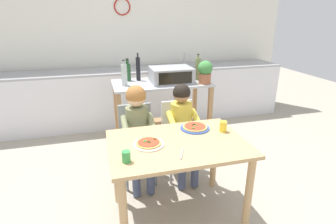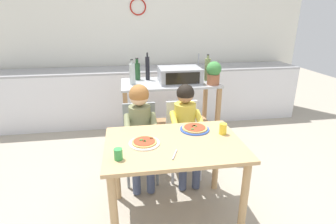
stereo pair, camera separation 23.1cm
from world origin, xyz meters
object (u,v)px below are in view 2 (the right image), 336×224
child_in_olive_shirt (140,123)px  drinking_cup_yellow (223,129)px  toaster_oven (180,75)px  bottle_slim_sauce (207,69)px  bottle_dark_olive_oil (148,68)px  pizza_plate_blue_rimmed (195,128)px  kitchen_island_cart (170,105)px  dining_chair_left (140,136)px  pizza_plate_white (144,143)px  potted_herb_plant (214,72)px  drinking_cup_green (118,154)px  dining_table (174,155)px  serving_spoon (175,155)px  bottle_clear_vinegar (132,74)px  dining_chair_right (183,133)px  child_in_yellow_shirt (186,123)px  bottle_tall_green_wine (137,71)px

child_in_olive_shirt → drinking_cup_yellow: bearing=-34.4°
toaster_oven → bottle_slim_sauce: (0.36, 0.04, 0.05)m
bottle_dark_olive_oil → pizza_plate_blue_rimmed: (0.31, -1.22, -0.32)m
kitchen_island_cart → dining_chair_left: 0.73m
bottle_slim_sauce → pizza_plate_white: bottle_slim_sauce is taller
potted_herb_plant → drinking_cup_green: (-1.10, -1.26, -0.29)m
dining_table → pizza_plate_blue_rimmed: pizza_plate_blue_rimmed is taller
child_in_olive_shirt → drinking_cup_green: (-0.20, -0.75, 0.09)m
potted_herb_plant → serving_spoon: bearing=-118.8°
bottle_clear_vinegar → pizza_plate_white: (0.04, -1.20, -0.30)m
dining_chair_right → bottle_clear_vinegar: bearing=133.0°
child_in_yellow_shirt → pizza_plate_blue_rimmed: child_in_yellow_shirt is taller
toaster_oven → serving_spoon: size_ratio=3.57×
dining_chair_right → serving_spoon: dining_chair_right is taller
dining_table → dining_chair_left: size_ratio=1.36×
dining_chair_left → dining_chair_right: bearing=-0.3°
bottle_slim_sauce → child_in_yellow_shirt: 0.93m
bottle_slim_sauce → bottle_clear_vinegar: bearing=-176.3°
child_in_yellow_shirt → drinking_cup_yellow: child_in_yellow_shirt is taller
dining_table → dining_chair_left: 0.73m
dining_table → child_in_yellow_shirt: 0.60m
bottle_dark_olive_oil → bottle_clear_vinegar: bottle_dark_olive_oil is taller
bottle_dark_olive_oil → dining_chair_left: bearing=-101.8°
kitchen_island_cart → dining_table: 1.27m
toaster_oven → bottle_dark_olive_oil: (-0.37, 0.19, 0.06)m
dining_table → potted_herb_plant: bearing=58.0°
bottle_dark_olive_oil → serving_spoon: 1.67m
bottle_dark_olive_oil → bottle_clear_vinegar: (-0.20, -0.22, -0.02)m
dining_chair_left → pizza_plate_blue_rimmed: dining_chair_left is taller
pizza_plate_white → drinking_cup_yellow: (0.68, 0.08, 0.03)m
dining_table → child_in_olive_shirt: child_in_olive_shirt is taller
dining_chair_left → pizza_plate_white: size_ratio=3.32×
dining_chair_right → drinking_cup_green: 1.13m
pizza_plate_blue_rimmed → drinking_cup_green: 0.78m
pizza_plate_white → drinking_cup_yellow: bearing=7.0°
drinking_cup_green → child_in_yellow_shirt: bearing=48.5°
bottle_tall_green_wine → dining_table: bearing=-81.8°
pizza_plate_white → toaster_oven: bearing=66.7°
kitchen_island_cart → toaster_oven: (0.12, -0.03, 0.39)m
toaster_oven → child_in_olive_shirt: (-0.53, -0.68, -0.32)m
pizza_plate_blue_rimmed → drinking_cup_yellow: 0.25m
pizza_plate_white → kitchen_island_cart: bearing=71.9°
dining_chair_right → pizza_plate_white: dining_chair_right is taller
bottle_slim_sauce → pizza_plate_white: 1.58m
child_in_yellow_shirt → serving_spoon: 0.80m
bottle_tall_green_wine → dining_chair_right: bearing=-60.8°
bottle_clear_vinegar → child_in_yellow_shirt: size_ratio=0.29×
child_in_olive_shirt → drinking_cup_yellow: (0.68, -0.47, 0.10)m
kitchen_island_cart → serving_spoon: size_ratio=8.44×
potted_herb_plant → dining_table: potted_herb_plant is taller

